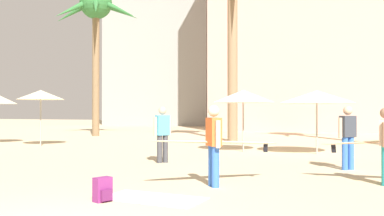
{
  "coord_description": "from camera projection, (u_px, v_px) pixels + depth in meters",
  "views": [
    {
      "loc": [
        3.31,
        -4.09,
        1.57
      ],
      "look_at": [
        0.33,
        4.6,
        1.63
      ],
      "focal_mm": 39.63,
      "sensor_mm": 36.0,
      "label": 1
    }
  ],
  "objects": [
    {
      "name": "person_mid_right",
      "position": [
        162.0,
        132.0,
        12.75
      ],
      "size": [
        0.44,
        0.54,
        1.69
      ],
      "rotation": [
        0.0,
        0.0,
        2.5
      ],
      "color": "#3D3D42",
      "rests_on": "ground"
    },
    {
      "name": "backpack",
      "position": [
        103.0,
        190.0,
        7.28
      ],
      "size": [
        0.33,
        0.35,
        0.42
      ],
      "rotation": [
        0.0,
        0.0,
        5.85
      ],
      "color": "#772665",
      "rests_on": "ground"
    },
    {
      "name": "hotel_pink",
      "position": [
        335.0,
        15.0,
        35.99
      ],
      "size": [
        19.19,
        11.94,
        19.36
      ],
      "primitive_type": "cube",
      "color": "#DB9989",
      "rests_on": "ground"
    },
    {
      "name": "person_near_right",
      "position": [
        215.0,
        142.0,
        8.84
      ],
      "size": [
        2.48,
        2.13,
        1.68
      ],
      "rotation": [
        0.0,
        0.0,
        3.77
      ],
      "color": "blue",
      "rests_on": "ground"
    },
    {
      "name": "cafe_umbrella_1",
      "position": [
        41.0,
        95.0,
        18.81
      ],
      "size": [
        2.06,
        2.06,
        2.48
      ],
      "color": "gray",
      "rests_on": "ground"
    },
    {
      "name": "person_mid_center",
      "position": [
        348.0,
        135.0,
        11.21
      ],
      "size": [
        0.52,
        0.47,
        1.69
      ],
      "rotation": [
        0.0,
        0.0,
        2.28
      ],
      "color": "blue",
      "rests_on": "ground"
    },
    {
      "name": "hotel_tower_gray",
      "position": [
        169.0,
        21.0,
        49.04
      ],
      "size": [
        12.02,
        9.41,
        23.9
      ],
      "primitive_type": "cube",
      "color": "gray",
      "rests_on": "ground"
    },
    {
      "name": "palm_tree_center",
      "position": [
        96.0,
        13.0,
        26.38
      ],
      "size": [
        5.66,
        4.99,
        9.3
      ],
      "color": "brown",
      "rests_on": "ground"
    },
    {
      "name": "cafe_umbrella_2",
      "position": [
        243.0,
        96.0,
        16.17
      ],
      "size": [
        2.4,
        2.4,
        2.36
      ],
      "color": "gray",
      "rests_on": "ground"
    },
    {
      "name": "cafe_umbrella_3",
      "position": [
        317.0,
        97.0,
        15.28
      ],
      "size": [
        2.72,
        2.72,
        2.3
      ],
      "color": "gray",
      "rests_on": "ground"
    },
    {
      "name": "beach_towel",
      "position": [
        153.0,
        198.0,
        7.53
      ],
      "size": [
        1.89,
        1.1,
        0.01
      ],
      "primitive_type": "cube",
      "rotation": [
        0.0,
        0.0,
        -0.11
      ],
      "color": "white",
      "rests_on": "ground"
    }
  ]
}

